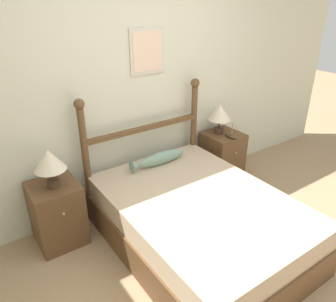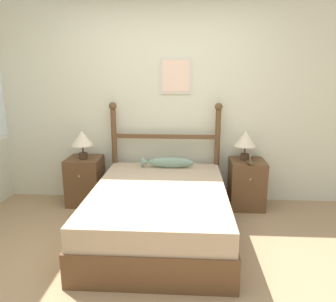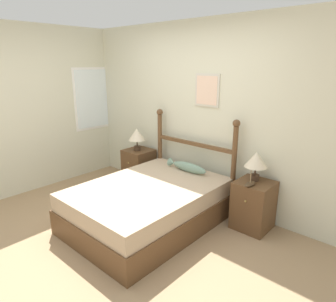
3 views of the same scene
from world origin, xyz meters
name	(u,v)px [view 1 (image 1 of 3)]	position (x,y,z in m)	size (l,w,h in m)	color
ground_plane	(247,294)	(0.00, 0.00, 0.00)	(16.00, 16.00, 0.00)	#9E7F5B
wall_back	(132,88)	(0.00, 1.73, 1.28)	(6.40, 0.08, 2.55)	beige
bed	(199,222)	(0.05, 0.66, 0.26)	(1.39, 1.91, 0.52)	brown
headboard	(145,141)	(0.05, 1.58, 0.73)	(1.42, 0.10, 1.30)	brown
nightstand_left	(57,214)	(-0.98, 1.46, 0.30)	(0.42, 0.45, 0.61)	brown
nightstand_right	(222,156)	(1.08, 1.46, 0.30)	(0.42, 0.45, 0.61)	brown
table_lamp_left	(49,161)	(-0.98, 1.43, 0.86)	(0.27, 0.27, 0.36)	#422D1E
table_lamp_right	(220,113)	(1.04, 1.51, 0.86)	(0.27, 0.27, 0.36)	#422D1E
model_boat	(232,136)	(1.08, 1.32, 0.63)	(0.08, 0.20, 0.19)	#4C3823
fish_pillow	(158,159)	(0.09, 1.38, 0.59)	(0.64, 0.12, 0.13)	gray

